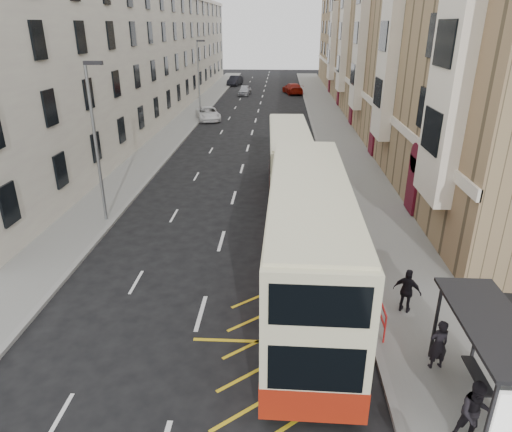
# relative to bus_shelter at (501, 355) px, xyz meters

# --- Properties ---
(ground) EXTENTS (200.00, 200.00, 0.00)m
(ground) POSITION_rel_bus_shelter_xyz_m (-8.34, 0.39, -2.14)
(ground) COLOR black
(ground) RESTS_ON ground
(pavement_right) EXTENTS (4.00, 120.00, 0.15)m
(pavement_right) POSITION_rel_bus_shelter_xyz_m (-0.34, 30.39, -2.06)
(pavement_right) COLOR slate
(pavement_right) RESTS_ON ground
(pavement_left) EXTENTS (3.00, 120.00, 0.15)m
(pavement_left) POSITION_rel_bus_shelter_xyz_m (-15.84, 30.39, -2.06)
(pavement_left) COLOR slate
(pavement_left) RESTS_ON ground
(kerb_right) EXTENTS (0.25, 120.00, 0.15)m
(kerb_right) POSITION_rel_bus_shelter_xyz_m (-2.34, 30.39, -2.06)
(kerb_right) COLOR gray
(kerb_right) RESTS_ON ground
(kerb_left) EXTENTS (0.25, 120.00, 0.15)m
(kerb_left) POSITION_rel_bus_shelter_xyz_m (-14.34, 30.39, -2.06)
(kerb_left) COLOR gray
(kerb_left) RESTS_ON ground
(road_markings) EXTENTS (10.00, 110.00, 0.01)m
(road_markings) POSITION_rel_bus_shelter_xyz_m (-8.34, 45.39, -2.13)
(road_markings) COLOR silver
(road_markings) RESTS_ON ground
(terrace_right) EXTENTS (10.75, 79.00, 15.25)m
(terrace_right) POSITION_rel_bus_shelter_xyz_m (6.54, 45.77, 5.38)
(terrace_right) COLOR #9B815A
(terrace_right) RESTS_ON ground
(terrace_left) EXTENTS (9.18, 79.00, 13.25)m
(terrace_left) POSITION_rel_bus_shelter_xyz_m (-21.77, 45.89, 4.38)
(terrace_left) COLOR beige
(terrace_left) RESTS_ON ground
(bus_shelter) EXTENTS (1.65, 4.25, 2.70)m
(bus_shelter) POSITION_rel_bus_shelter_xyz_m (0.00, 0.00, 0.00)
(bus_shelter) COLOR black
(bus_shelter) RESTS_ON pavement_right
(guard_railing) EXTENTS (0.06, 6.56, 1.01)m
(guard_railing) POSITION_rel_bus_shelter_xyz_m (-2.09, 6.14, -1.28)
(guard_railing) COLOR red
(guard_railing) RESTS_ON pavement_right
(street_lamp_near) EXTENTS (0.93, 0.18, 8.00)m
(street_lamp_near) POSITION_rel_bus_shelter_xyz_m (-14.69, 12.39, 2.50)
(street_lamp_near) COLOR slate
(street_lamp_near) RESTS_ON pavement_left
(street_lamp_far) EXTENTS (0.93, 0.18, 8.00)m
(street_lamp_far) POSITION_rel_bus_shelter_xyz_m (-14.69, 42.39, 2.50)
(street_lamp_far) COLOR slate
(street_lamp_far) RESTS_ON pavement_left
(double_decker_front) EXTENTS (2.94, 12.07, 4.80)m
(double_decker_front) POSITION_rel_bus_shelter_xyz_m (-4.53, 5.31, 0.31)
(double_decker_front) COLOR beige
(double_decker_front) RESTS_ON ground
(double_decker_rear) EXTENTS (2.66, 10.28, 4.07)m
(double_decker_rear) POSITION_rel_bus_shelter_xyz_m (-5.04, 17.00, -0.06)
(double_decker_rear) COLOR beige
(double_decker_rear) RESTS_ON ground
(pedestrian_near) EXTENTS (0.68, 0.52, 1.65)m
(pedestrian_near) POSITION_rel_bus_shelter_xyz_m (-0.78, 1.82, -1.16)
(pedestrian_near) COLOR black
(pedestrian_near) RESTS_ON pavement_right
(pedestrian_mid) EXTENTS (0.91, 0.73, 1.78)m
(pedestrian_mid) POSITION_rel_bus_shelter_xyz_m (-0.72, -0.83, -1.10)
(pedestrian_mid) COLOR black
(pedestrian_mid) RESTS_ON pavement_right
(pedestrian_far) EXTENTS (1.06, 0.84, 1.68)m
(pedestrian_far) POSITION_rel_bus_shelter_xyz_m (-0.98, 4.72, -1.15)
(pedestrian_far) COLOR black
(pedestrian_far) RESTS_ON pavement_right
(white_van) EXTENTS (3.60, 5.38, 1.37)m
(white_van) POSITION_rel_bus_shelter_xyz_m (-13.54, 40.34, -1.45)
(white_van) COLOR silver
(white_van) RESTS_ON ground
(car_silver) EXTENTS (1.93, 4.21, 1.40)m
(car_silver) POSITION_rel_bus_shelter_xyz_m (-11.04, 59.46, -1.44)
(car_silver) COLOR #A0A2A8
(car_silver) RESTS_ON ground
(car_dark) EXTENTS (2.52, 5.00, 1.57)m
(car_dark) POSITION_rel_bus_shelter_xyz_m (-13.54, 70.95, -1.35)
(car_dark) COLOR black
(car_dark) RESTS_ON ground
(car_red) EXTENTS (3.37, 5.77, 1.57)m
(car_red) POSITION_rel_bus_shelter_xyz_m (-3.93, 61.16, -1.35)
(car_red) COLOR #961307
(car_red) RESTS_ON ground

